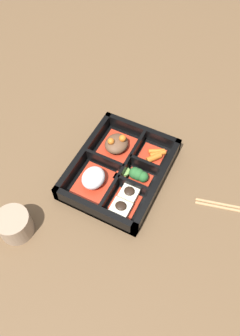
{
  "coord_description": "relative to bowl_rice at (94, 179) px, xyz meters",
  "views": [
    {
      "loc": [
        -0.4,
        -0.2,
        0.69
      ],
      "look_at": [
        0.0,
        0.0,
        0.03
      ],
      "focal_mm": 35.0,
      "sensor_mm": 36.0,
      "label": 1
    }
  ],
  "objects": [
    {
      "name": "bowl_tofu",
      "position": [
        -0.02,
        -0.09,
        -0.01
      ],
      "size": [
        0.08,
        0.06,
        0.03
      ],
      "color": "#B22D19",
      "rests_on": "bento_base"
    },
    {
      "name": "ground_plane",
      "position": [
        0.06,
        -0.04,
        -0.03
      ],
      "size": [
        3.0,
        3.0,
        0.0
      ],
      "primitive_type": "plane",
      "color": "brown"
    },
    {
      "name": "bowl_rice",
      "position": [
        0.0,
        0.0,
        0.0
      ],
      "size": [
        0.1,
        0.08,
        0.05
      ],
      "color": "#B22D19",
      "rests_on": "bento_base"
    },
    {
      "name": "bowl_carrots",
      "position": [
        0.14,
        -0.1,
        -0.01
      ],
      "size": [
        0.07,
        0.06,
        0.02
      ],
      "color": "#B22D19",
      "rests_on": "bento_base"
    },
    {
      "name": "bento_rim",
      "position": [
        0.06,
        -0.04,
        -0.01
      ],
      "size": [
        0.27,
        0.21,
        0.04
      ],
      "color": "black",
      "rests_on": "ground_plane"
    },
    {
      "name": "bowl_pickles",
      "position": [
        0.05,
        -0.05,
        -0.02
      ],
      "size": [
        0.04,
        0.03,
        0.01
      ],
      "color": "#B22D19",
      "rests_on": "bento_base"
    },
    {
      "name": "bowl_stew",
      "position": [
        0.12,
        -0.0,
        -0.0
      ],
      "size": [
        0.1,
        0.08,
        0.05
      ],
      "color": "#B22D19",
      "rests_on": "bento_base"
    },
    {
      "name": "tea_cup",
      "position": [
        -0.18,
        0.1,
        0.0
      ],
      "size": [
        0.07,
        0.07,
        0.06
      ],
      "color": "gray",
      "rests_on": "ground_plane"
    },
    {
      "name": "bento_base",
      "position": [
        0.06,
        -0.04,
        -0.03
      ],
      "size": [
        0.27,
        0.21,
        0.01
      ],
      "color": "black",
      "rests_on": "ground_plane"
    },
    {
      "name": "bowl_greens",
      "position": [
        0.06,
        -0.09,
        -0.0
      ],
      "size": [
        0.05,
        0.06,
        0.03
      ],
      "color": "#B22D19",
      "rests_on": "bento_base"
    }
  ]
}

